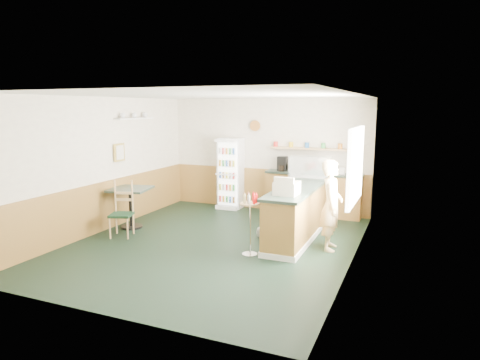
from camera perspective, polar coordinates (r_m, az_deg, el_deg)
The scene contains 13 objects.
ground at distance 8.03m, azimuth -3.54°, elevation -8.45°, with size 6.00×6.00×0.00m, color black.
room_envelope at distance 8.44m, azimuth -2.84°, elevation 3.07°, with size 5.04×6.02×2.72m.
service_counter at distance 8.42m, azimuth 8.01°, elevation -4.40°, with size 0.68×3.01×1.01m.
back_counter at distance 10.08m, azimuth 9.64°, elevation -1.61°, with size 2.24×0.42×1.69m.
drinks_fridge at distance 10.60m, azimuth -1.30°, elevation 0.88°, with size 0.58×0.51×1.75m.
display_case at distance 8.99m, azimuth 9.36°, elevation 1.58°, with size 0.84×0.44×0.48m.
cash_register at distance 7.39m, azimuth 6.26°, elevation -1.09°, with size 0.39×0.41×0.22m, color beige.
shopkeeper at distance 7.66m, azimuth 12.07°, elevation -3.31°, with size 0.53×0.38×1.60m, color tan.
condiment_stand at distance 7.23m, azimuth 1.32°, elevation -4.70°, with size 0.34×0.34×1.06m.
newspaper_rack at distance 8.63m, azimuth 5.99°, elevation -3.26°, with size 0.09×0.43×0.68m.
cafe_table at distance 9.16m, azimuth -14.35°, elevation -2.58°, with size 0.91×0.91×0.85m.
cafe_chair at distance 8.68m, azimuth -15.23°, elevation -3.50°, with size 0.51×0.51×1.09m.
dog_doorstop at distance 8.30m, azimuth 2.85°, elevation -6.99°, with size 0.20×0.26×0.24m.
Camera 1 is at (3.39, -6.83, 2.49)m, focal length 32.00 mm.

